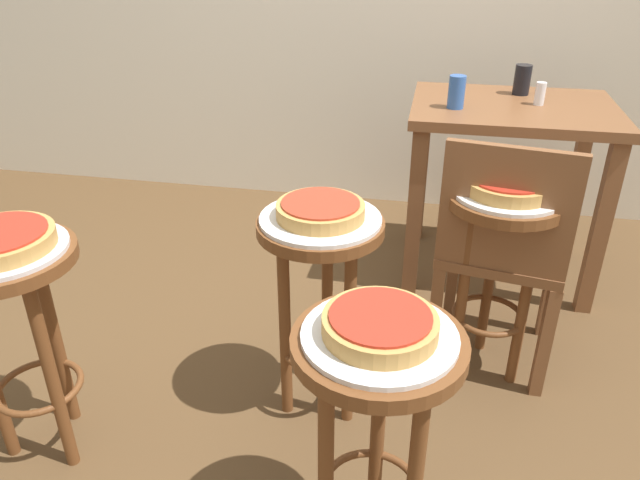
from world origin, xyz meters
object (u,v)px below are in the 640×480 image
(stool_middle, at_px, (18,310))
(stool_leftside, at_px, (320,275))
(pizza_foreground, at_px, (380,324))
(cup_near_edge, at_px, (457,92))
(dining_table, at_px, (509,140))
(pizza_rear, at_px, (509,185))
(stool_foreground, at_px, (376,405))
(cup_far_edge, at_px, (522,80))
(serving_plate_rear, at_px, (507,194))
(stool_rear, at_px, (499,246))
(serving_plate_leftside, at_px, (320,219))
(pizza_leftside, at_px, (320,210))
(wooden_chair, at_px, (503,247))
(serving_plate_middle, at_px, (1,250))
(serving_plate_foreground, at_px, (379,336))
(condiment_shaker, at_px, (540,94))

(stool_middle, height_order, stool_leftside, same)
(pizza_foreground, relative_size, cup_near_edge, 1.86)
(dining_table, bearing_deg, pizza_rear, -95.32)
(stool_foreground, distance_m, cup_far_edge, 1.76)
(pizza_foreground, height_order, serving_plate_rear, pizza_foreground)
(stool_middle, bearing_deg, stool_rear, 25.70)
(stool_leftside, relative_size, pizza_rear, 2.47)
(serving_plate_leftside, distance_m, pizza_leftside, 0.03)
(stool_foreground, distance_m, wooden_chair, 0.90)
(wooden_chair, bearing_deg, serving_plate_leftside, -149.21)
(stool_foreground, xyz_separation_m, serving_plate_middle, (-0.99, 0.17, 0.18))
(stool_foreground, distance_m, pizza_foreground, 0.21)
(serving_plate_leftside, height_order, wooden_chair, wooden_chair)
(serving_plate_foreground, height_order, stool_rear, serving_plate_foreground)
(stool_middle, height_order, serving_plate_leftside, serving_plate_leftside)
(serving_plate_middle, xyz_separation_m, cup_far_edge, (1.40, 1.51, 0.15))
(serving_plate_foreground, distance_m, stool_rear, 0.87)
(serving_plate_middle, distance_m, cup_far_edge, 2.06)
(serving_plate_middle, xyz_separation_m, stool_rear, (1.30, 0.62, -0.18))
(dining_table, bearing_deg, serving_plate_foreground, -103.87)
(stool_middle, relative_size, pizza_rear, 2.47)
(stool_foreground, distance_m, serving_plate_leftside, 0.59)
(condiment_shaker, bearing_deg, dining_table, -174.26)
(stool_rear, distance_m, cup_near_edge, 0.72)
(stool_leftside, bearing_deg, condiment_shaker, 55.82)
(stool_leftside, height_order, condiment_shaker, condiment_shaker)
(pizza_leftside, relative_size, stool_rear, 0.37)
(stool_foreground, xyz_separation_m, serving_plate_foreground, (0.00, 0.00, 0.18))
(stool_leftside, height_order, pizza_leftside, pizza_leftside)
(pizza_leftside, xyz_separation_m, pizza_rear, (0.53, 0.29, -0.00))
(stool_leftside, xyz_separation_m, serving_plate_rear, (0.53, 0.29, 0.18))
(serving_plate_rear, bearing_deg, wooden_chair, 65.85)
(serving_plate_leftside, xyz_separation_m, condiment_shaker, (0.69, 1.01, 0.14))
(serving_plate_rear, distance_m, cup_far_edge, 0.90)
(pizza_leftside, height_order, serving_plate_rear, pizza_leftside)
(pizza_leftside, xyz_separation_m, cup_near_edge, (0.36, 0.90, 0.13))
(stool_middle, distance_m, cup_far_edge, 2.08)
(stool_middle, distance_m, condiment_shaker, 2.01)
(serving_plate_middle, bearing_deg, stool_leftside, 23.68)
(cup_near_edge, bearing_deg, condiment_shaker, 19.05)
(serving_plate_leftside, bearing_deg, stool_foreground, -66.42)
(serving_plate_middle, distance_m, cup_near_edge, 1.68)
(condiment_shaker, bearing_deg, stool_foreground, -107.00)
(serving_plate_leftside, bearing_deg, wooden_chair, 30.79)
(serving_plate_middle, height_order, pizza_leftside, pizza_leftside)
(serving_plate_foreground, height_order, pizza_foreground, pizza_foreground)
(serving_plate_rear, bearing_deg, stool_leftside, -151.49)
(cup_near_edge, height_order, wooden_chair, cup_near_edge)
(stool_rear, bearing_deg, stool_middle, -154.30)
(stool_leftside, bearing_deg, pizza_leftside, 0.00)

